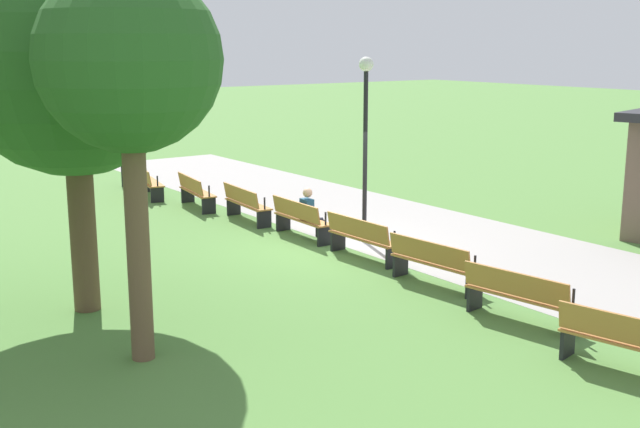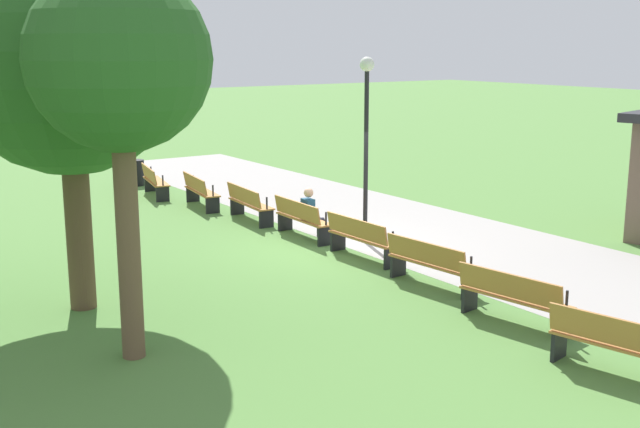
# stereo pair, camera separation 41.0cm
# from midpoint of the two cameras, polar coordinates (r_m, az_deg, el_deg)

# --- Properties ---
(ground_plane) EXTENTS (120.00, 120.00, 0.00)m
(ground_plane) POSITION_cam_midpoint_polar(r_m,az_deg,el_deg) (17.60, 1.61, -2.42)
(ground_plane) COLOR #54843D
(path_paving) EXTENTS (30.08, 4.71, 0.01)m
(path_paving) POSITION_cam_midpoint_polar(r_m,az_deg,el_deg) (19.20, 7.94, -1.29)
(path_paving) COLOR #A39E99
(path_paving) RESTS_ON ground
(bench_0) EXTENTS (1.95, 0.85, 0.89)m
(bench_0) POSITION_cam_midpoint_polar(r_m,az_deg,el_deg) (23.84, -11.28, 2.36)
(bench_0) COLOR #B27538
(bench_0) RESTS_ON ground
(bench_1) EXTENTS (1.94, 0.74, 0.89)m
(bench_1) POSITION_cam_midpoint_polar(r_m,az_deg,el_deg) (22.00, -8.04, 1.67)
(bench_1) COLOR #B27538
(bench_1) RESTS_ON ground
(bench_2) EXTENTS (1.93, 0.64, 0.89)m
(bench_2) POSITION_cam_midpoint_polar(r_m,az_deg,el_deg) (20.17, -4.53, 0.81)
(bench_2) COLOR #B27538
(bench_2) RESTS_ON ground
(bench_3) EXTENTS (1.91, 0.53, 0.89)m
(bench_3) POSITION_cam_midpoint_polar(r_m,az_deg,el_deg) (18.35, -0.67, -0.28)
(bench_3) COLOR #B27538
(bench_3) RESTS_ON ground
(bench_4) EXTENTS (1.91, 0.53, 0.89)m
(bench_4) POSITION_cam_midpoint_polar(r_m,az_deg,el_deg) (16.56, 3.66, -1.66)
(bench_4) COLOR #B27538
(bench_4) RESTS_ON ground
(bench_5) EXTENTS (1.93, 0.64, 0.89)m
(bench_5) POSITION_cam_midpoint_polar(r_m,az_deg,el_deg) (14.81, 8.63, -3.43)
(bench_5) COLOR #B27538
(bench_5) RESTS_ON ground
(bench_6) EXTENTS (1.94, 0.74, 0.89)m
(bench_6) POSITION_cam_midpoint_polar(r_m,az_deg,el_deg) (13.13, 14.46, -5.71)
(bench_6) COLOR #B27538
(bench_6) RESTS_ON ground
(bench_7) EXTENTS (1.95, 0.85, 0.89)m
(bench_7) POSITION_cam_midpoint_polar(r_m,az_deg,el_deg) (11.56, 21.50, -8.65)
(bench_7) COLOR #B27538
(bench_7) RESTS_ON ground
(person_seated) EXTENTS (0.33, 0.52, 1.20)m
(person_seated) POSITION_cam_midpoint_polar(r_m,az_deg,el_deg) (18.24, 0.03, 0.15)
(person_seated) COLOR navy
(person_seated) RESTS_ON ground
(tree_2) EXTENTS (3.99, 3.99, 6.28)m
(tree_2) POSITION_cam_midpoint_polar(r_m,az_deg,el_deg) (13.53, -16.71, 11.00)
(tree_2) COLOR brown
(tree_2) RESTS_ON ground
(tree_4) EXTENTS (2.50, 2.50, 5.44)m
(tree_4) POSITION_cam_midpoint_polar(r_m,az_deg,el_deg) (11.08, -13.08, 10.39)
(tree_4) COLOR brown
(tree_4) RESTS_ON ground
(lamp_post) EXTENTS (0.32, 0.32, 4.12)m
(lamp_post) POSITION_cam_midpoint_polar(r_m,az_deg,el_deg) (17.64, 4.00, 7.02)
(lamp_post) COLOR black
(lamp_post) RESTS_ON ground
(trash_bin) EXTENTS (0.49, 0.49, 0.81)m
(trash_bin) POSITION_cam_midpoint_polar(r_m,az_deg,el_deg) (25.87, -12.50, 2.89)
(trash_bin) COLOR black
(trash_bin) RESTS_ON ground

